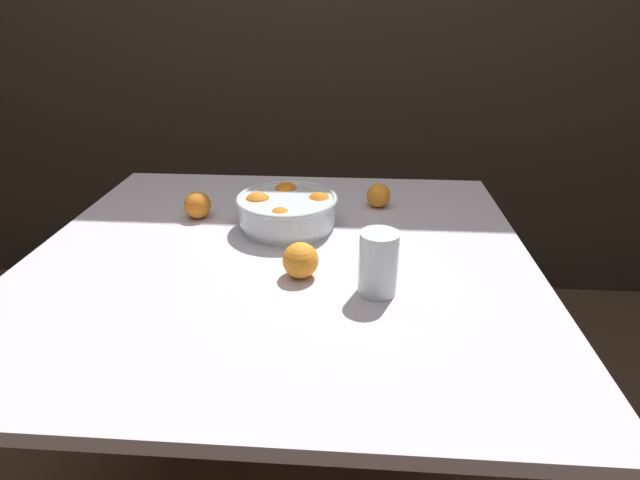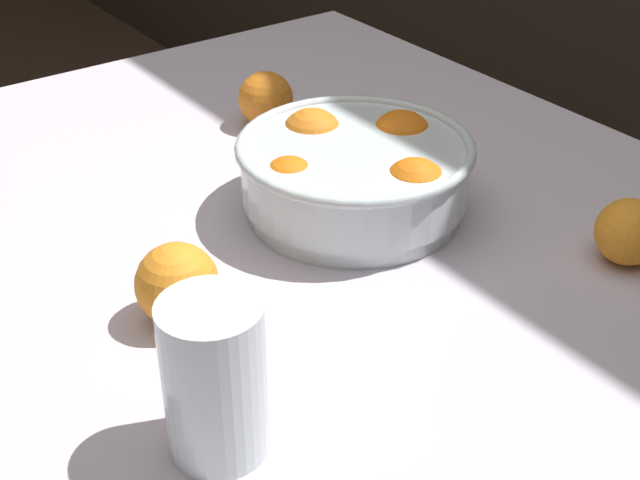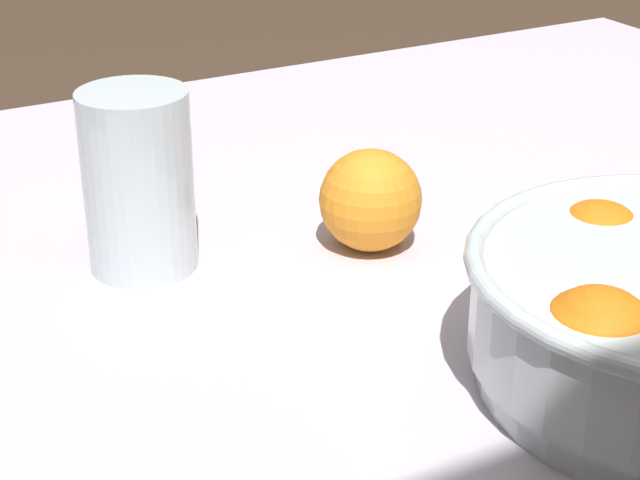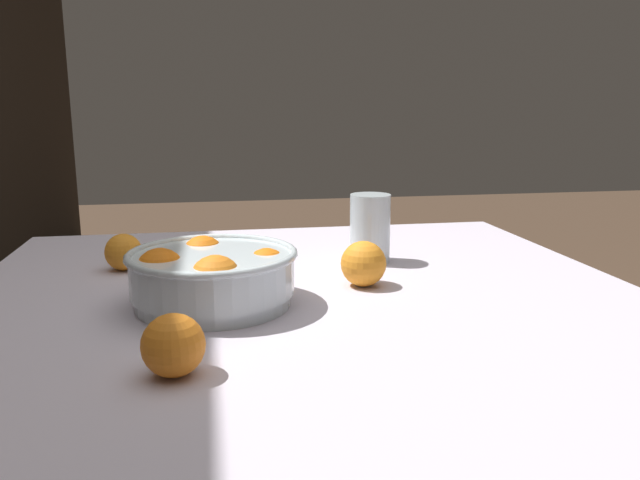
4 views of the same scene
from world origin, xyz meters
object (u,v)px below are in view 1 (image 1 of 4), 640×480
at_px(orange_loose_front, 301,260).
at_px(juice_glass, 378,266).
at_px(fruit_bowl, 288,210).
at_px(orange_loose_near_bowl, 378,195).
at_px(orange_loose_aside, 198,205).

bearing_deg(orange_loose_front, juice_glass, -18.20).
xyz_separation_m(fruit_bowl, orange_loose_front, (0.06, -0.26, -0.01)).
relative_size(fruit_bowl, juice_glass, 1.95).
relative_size(fruit_bowl, orange_loose_near_bowl, 3.79).
bearing_deg(orange_loose_front, fruit_bowl, 103.39).
xyz_separation_m(orange_loose_near_bowl, orange_loose_front, (-0.18, -0.42, 0.00)).
bearing_deg(orange_loose_front, orange_loose_near_bowl, 66.48).
height_order(juice_glass, orange_loose_near_bowl, juice_glass).
bearing_deg(juice_glass, orange_loose_aside, 143.36).
xyz_separation_m(fruit_bowl, orange_loose_aside, (-0.26, 0.05, -0.01)).
bearing_deg(juice_glass, orange_loose_near_bowl, 87.71).
bearing_deg(orange_loose_aside, orange_loose_near_bowl, 13.09).
height_order(orange_loose_near_bowl, orange_loose_front, orange_loose_front).
xyz_separation_m(juice_glass, orange_loose_front, (-0.16, 0.05, -0.02)).
relative_size(juice_glass, orange_loose_aside, 1.83).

